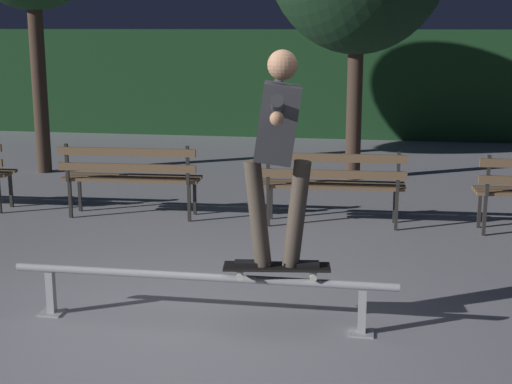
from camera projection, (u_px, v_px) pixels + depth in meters
name	position (u px, v px, depth m)	size (l,w,h in m)	color
ground_plane	(193.00, 336.00, 5.43)	(90.00, 90.00, 0.00)	gray
hedge_backdrop	(317.00, 83.00, 15.16)	(24.00, 1.20, 2.11)	#193D1E
grind_rail	(201.00, 284.00, 5.60)	(2.93, 0.18, 0.40)	#9E9EA3
skateboard	(277.00, 267.00, 5.48)	(0.80, 0.30, 0.09)	black
skateboarder	(278.00, 141.00, 5.27)	(0.63, 1.40, 1.56)	black
park_bench_left_center	(130.00, 173.00, 8.63)	(1.62, 0.48, 0.88)	#282623
park_bench_right_center	(332.00, 179.00, 8.26)	(1.62, 0.48, 0.88)	#282623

